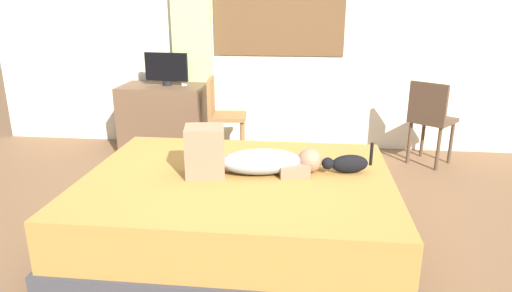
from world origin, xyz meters
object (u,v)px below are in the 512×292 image
object	(u,v)px
tv_monitor	(166,68)
chair_spare	(430,117)
person_lying	(247,158)
desk	(164,118)
chair_by_desk	(221,112)
bed	(239,207)
cup	(184,82)
cat	(347,164)

from	to	relation	value
tv_monitor	chair_spare	size ratio (longest dim) A/B	0.56
person_lying	chair_spare	xyz separation A→B (m)	(1.63, 1.68, -0.08)
desk	chair_by_desk	xyz separation A→B (m)	(0.67, -0.19, 0.14)
desk	tv_monitor	world-z (taller)	tv_monitor
bed	chair_by_desk	size ratio (longest dim) A/B	2.50
chair_spare	person_lying	bearing A→B (deg)	-134.16
desk	cup	bearing A→B (deg)	5.02
person_lying	chair_spare	bearing A→B (deg)	45.84
cup	chair_by_desk	world-z (taller)	chair_by_desk
person_lying	desk	xyz separation A→B (m)	(-1.16, 1.83, -0.21)
tv_monitor	cat	bearing A→B (deg)	-44.11
person_lying	chair_spare	world-z (taller)	chair_spare
cat	tv_monitor	bearing A→B (deg)	135.89
desk	chair_spare	size ratio (longest dim) A/B	1.05
cat	cup	world-z (taller)	cup
chair_by_desk	chair_spare	xyz separation A→B (m)	(2.12, 0.04, 0.00)
desk	cup	distance (m)	0.47
tv_monitor	chair_by_desk	distance (m)	0.77
desk	chair_spare	distance (m)	2.80
cat	chair_by_desk	size ratio (longest dim) A/B	0.41
person_lying	tv_monitor	world-z (taller)	tv_monitor
cat	person_lying	bearing A→B (deg)	-172.29
person_lying	chair_by_desk	xyz separation A→B (m)	(-0.49, 1.64, -0.08)
chair_spare	chair_by_desk	bearing A→B (deg)	-179.03
tv_monitor	cup	size ratio (longest dim) A/B	6.37
tv_monitor	chair_by_desk	size ratio (longest dim) A/B	0.56
bed	person_lying	bearing A→B (deg)	34.39
cat	chair_spare	bearing A→B (deg)	59.24
tv_monitor	cup	world-z (taller)	tv_monitor
desk	chair_by_desk	size ratio (longest dim) A/B	1.05
bed	tv_monitor	distance (m)	2.26
cat	desk	world-z (taller)	desk
cup	chair_by_desk	distance (m)	0.56
desk	cup	xyz separation A→B (m)	(0.24, 0.02, 0.41)
cat	chair_by_desk	world-z (taller)	chair_by_desk
person_lying	desk	world-z (taller)	person_lying
bed	tv_monitor	size ratio (longest dim) A/B	4.47
bed	cup	xyz separation A→B (m)	(-0.87, 1.89, 0.55)
tv_monitor	desk	bearing A→B (deg)	180.00
person_lying	cup	distance (m)	2.08
bed	cup	size ratio (longest dim) A/B	28.46
person_lying	desk	distance (m)	2.18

